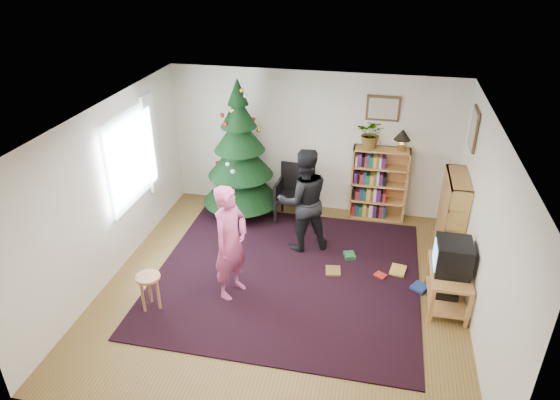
% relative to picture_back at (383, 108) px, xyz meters
% --- Properties ---
extents(floor, '(5.00, 5.00, 0.00)m').
position_rel_picture_back_xyz_m(floor, '(-1.15, -2.48, -1.95)').
color(floor, brown).
rests_on(floor, ground).
extents(ceiling, '(5.00, 5.00, 0.00)m').
position_rel_picture_back_xyz_m(ceiling, '(-1.15, -2.48, 0.55)').
color(ceiling, white).
rests_on(ceiling, wall_back).
extents(wall_back, '(5.00, 0.02, 2.50)m').
position_rel_picture_back_xyz_m(wall_back, '(-1.15, 0.02, -0.70)').
color(wall_back, silver).
rests_on(wall_back, floor).
extents(wall_front, '(5.00, 0.02, 2.50)m').
position_rel_picture_back_xyz_m(wall_front, '(-1.15, -4.97, -0.70)').
color(wall_front, silver).
rests_on(wall_front, floor).
extents(wall_left, '(0.02, 5.00, 2.50)m').
position_rel_picture_back_xyz_m(wall_left, '(-3.65, -2.48, -0.70)').
color(wall_left, silver).
rests_on(wall_left, floor).
extents(wall_right, '(0.02, 5.00, 2.50)m').
position_rel_picture_back_xyz_m(wall_right, '(1.35, -2.48, -0.70)').
color(wall_right, silver).
rests_on(wall_right, floor).
extents(rug, '(3.80, 3.60, 0.02)m').
position_rel_picture_back_xyz_m(rug, '(-1.15, -2.17, -1.94)').
color(rug, black).
rests_on(rug, floor).
extents(window_pane, '(0.04, 1.20, 1.40)m').
position_rel_picture_back_xyz_m(window_pane, '(-3.62, -1.88, -0.45)').
color(window_pane, silver).
rests_on(window_pane, wall_left).
extents(curtain, '(0.06, 0.35, 1.60)m').
position_rel_picture_back_xyz_m(curtain, '(-3.58, -1.18, -0.45)').
color(curtain, white).
rests_on(curtain, wall_left).
extents(picture_back, '(0.55, 0.03, 0.42)m').
position_rel_picture_back_xyz_m(picture_back, '(0.00, 0.00, 0.00)').
color(picture_back, '#4C3319').
rests_on(picture_back, wall_back).
extents(picture_right, '(0.03, 0.50, 0.60)m').
position_rel_picture_back_xyz_m(picture_right, '(1.33, -0.73, 0.00)').
color(picture_right, '#4C3319').
rests_on(picture_right, wall_right).
extents(christmas_tree, '(1.35, 1.35, 2.45)m').
position_rel_picture_back_xyz_m(christmas_tree, '(-2.32, -0.48, -0.93)').
color(christmas_tree, '#3F2816').
rests_on(christmas_tree, rug).
extents(bookshelf_back, '(0.95, 0.30, 1.30)m').
position_rel_picture_back_xyz_m(bookshelf_back, '(0.05, -0.14, -1.29)').
color(bookshelf_back, '#BC9243').
rests_on(bookshelf_back, floor).
extents(bookshelf_right, '(0.30, 0.95, 1.30)m').
position_rel_picture_back_xyz_m(bookshelf_right, '(1.19, -1.03, -1.29)').
color(bookshelf_right, '#BC9243').
rests_on(bookshelf_right, floor).
extents(tv_stand, '(0.51, 0.92, 0.55)m').
position_rel_picture_back_xyz_m(tv_stand, '(1.07, -2.36, -1.62)').
color(tv_stand, '#BC9243').
rests_on(tv_stand, floor).
extents(crt_tv, '(0.46, 0.49, 0.43)m').
position_rel_picture_back_xyz_m(crt_tv, '(1.07, -2.36, -1.19)').
color(crt_tv, black).
rests_on(crt_tv, tv_stand).
extents(armchair, '(0.57, 0.57, 0.98)m').
position_rel_picture_back_xyz_m(armchair, '(-1.39, -0.43, -1.42)').
color(armchair, black).
rests_on(armchair, rug).
extents(stool, '(0.32, 0.32, 0.53)m').
position_rel_picture_back_xyz_m(stool, '(-2.78, -3.28, -1.54)').
color(stool, '#BC9243').
rests_on(stool, floor).
extents(person_standing, '(0.58, 0.70, 1.65)m').
position_rel_picture_back_xyz_m(person_standing, '(-1.81, -2.73, -1.12)').
color(person_standing, '#C54F84').
rests_on(person_standing, rug).
extents(person_by_chair, '(1.01, 0.92, 1.69)m').
position_rel_picture_back_xyz_m(person_by_chair, '(-1.06, -1.37, -1.11)').
color(person_by_chair, black).
rests_on(person_by_chair, rug).
extents(potted_plant, '(0.54, 0.49, 0.50)m').
position_rel_picture_back_xyz_m(potted_plant, '(-0.15, -0.14, -0.40)').
color(potted_plant, gray).
rests_on(potted_plant, bookshelf_back).
extents(table_lamp, '(0.27, 0.27, 0.37)m').
position_rel_picture_back_xyz_m(table_lamp, '(0.35, -0.14, -0.40)').
color(table_lamp, '#A57F33').
rests_on(table_lamp, bookshelf_back).
extents(floor_clutter, '(1.44, 0.78, 0.08)m').
position_rel_picture_back_xyz_m(floor_clutter, '(0.12, -1.87, -1.91)').
color(floor_clutter, '#A51E19').
rests_on(floor_clutter, rug).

